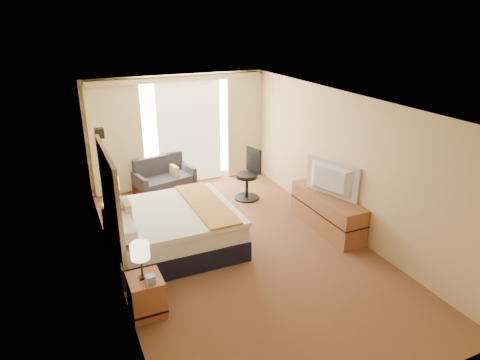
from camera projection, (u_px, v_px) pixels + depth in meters
name	position (u px, v px, depth m)	size (l,w,h in m)	color
floor	(239.00, 248.00, 7.57)	(4.20, 7.00, 0.02)	#56181C
ceiling	(239.00, 102.00, 6.62)	(4.20, 7.00, 0.02)	white
wall_back	(178.00, 131.00, 10.06)	(4.20, 0.02, 2.60)	tan
wall_front	(387.00, 300.00, 4.12)	(4.20, 0.02, 2.60)	tan
wall_left	(109.00, 201.00, 6.29)	(0.02, 7.00, 2.60)	tan
wall_right	(343.00, 163.00, 7.90)	(0.02, 7.00, 2.60)	tan
headboard	(110.00, 197.00, 6.48)	(0.06, 1.85, 1.50)	black
nightstand_left	(146.00, 295.00, 5.86)	(0.45, 0.52, 0.55)	#935D35
nightstand_right	(116.00, 220.00, 7.98)	(0.45, 0.52, 0.55)	#935D35
media_dresser	(327.00, 212.00, 8.14)	(0.50, 1.80, 0.70)	#935D35
window	(189.00, 129.00, 10.13)	(2.30, 0.02, 2.30)	white
curtains	(179.00, 127.00, 9.93)	(4.12, 0.19, 2.56)	beige
bed	(172.00, 229.00, 7.44)	(2.13, 1.95, 1.04)	black
loveseat	(164.00, 181.00, 9.84)	(1.44, 0.99, 0.82)	maroon
floor_lamp	(102.00, 155.00, 8.32)	(0.23, 0.23, 1.84)	black
desk_chair	(249.00, 177.00, 9.46)	(0.55, 0.55, 1.14)	black
lamp_left	(140.00, 252.00, 5.60)	(0.25, 0.25, 0.53)	black
lamp_right	(111.00, 184.00, 7.70)	(0.28, 0.28, 0.59)	black
tissue_box	(150.00, 279.00, 5.65)	(0.12, 0.12, 0.11)	#84A1CD
telephone	(116.00, 206.00, 7.81)	(0.19, 0.15, 0.08)	black
television	(328.00, 180.00, 7.84)	(1.15, 0.15, 0.66)	black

